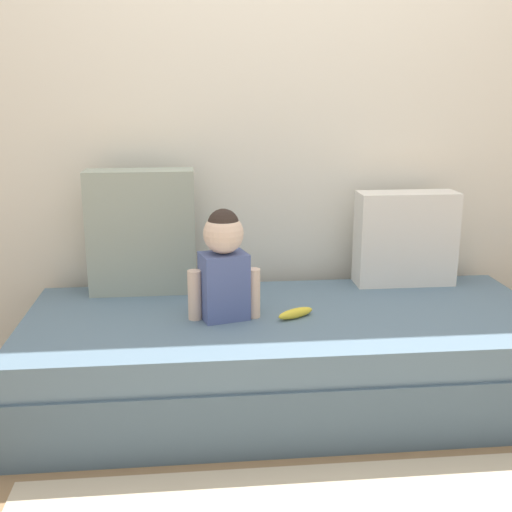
# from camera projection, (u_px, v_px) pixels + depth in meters

# --- Properties ---
(ground_plane) EXTENTS (12.00, 12.00, 0.00)m
(ground_plane) POSITION_uv_depth(u_px,v_px,m) (286.00, 398.00, 2.70)
(ground_plane) COLOR #93704C
(back_wall) EXTENTS (5.43, 0.10, 2.33)m
(back_wall) POSITION_uv_depth(u_px,v_px,m) (271.00, 116.00, 2.96)
(back_wall) COLOR silver
(back_wall) RESTS_ON ground
(couch) EXTENTS (2.23, 0.92, 0.39)m
(couch) POSITION_uv_depth(u_px,v_px,m) (287.00, 357.00, 2.65)
(couch) COLOR #495F70
(couch) RESTS_ON ground
(throw_pillow_left) EXTENTS (0.48, 0.16, 0.56)m
(throw_pillow_left) POSITION_uv_depth(u_px,v_px,m) (142.00, 232.00, 2.81)
(throw_pillow_left) COLOR #99A393
(throw_pillow_left) RESTS_ON couch
(throw_pillow_right) EXTENTS (0.47, 0.16, 0.44)m
(throw_pillow_right) POSITION_uv_depth(u_px,v_px,m) (405.00, 238.00, 2.94)
(throw_pillow_right) COLOR silver
(throw_pillow_right) RESTS_ON couch
(toddler) EXTENTS (0.29, 0.17, 0.45)m
(toddler) POSITION_uv_depth(u_px,v_px,m) (224.00, 263.00, 2.48)
(toddler) COLOR #4C5B93
(toddler) RESTS_ON couch
(banana) EXTENTS (0.17, 0.12, 0.04)m
(banana) POSITION_uv_depth(u_px,v_px,m) (296.00, 313.00, 2.54)
(banana) COLOR yellow
(banana) RESTS_ON couch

